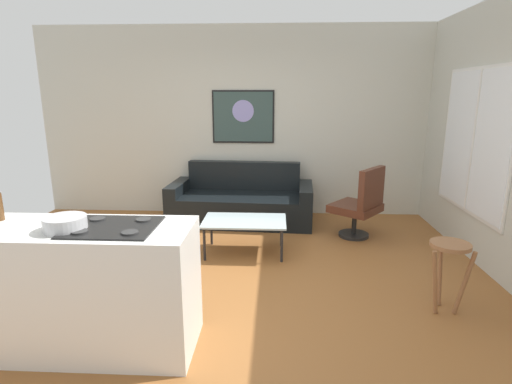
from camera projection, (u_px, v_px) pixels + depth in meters
name	position (u px, v px, depth m)	size (l,w,h in m)	color
ground	(237.00, 282.00, 4.06)	(6.40, 6.40, 0.04)	#965C2D
back_wall	(251.00, 123.00, 6.07)	(6.40, 0.05, 2.80)	beige
right_wall	(509.00, 140.00, 3.88)	(0.05, 6.40, 2.80)	beige
couch	(241.00, 203.00, 5.88)	(2.08, 0.98, 0.83)	black
coffee_table	(245.00, 223.00, 4.68)	(0.96, 0.59, 0.40)	silver
armchair	(361.00, 204.00, 5.15)	(0.77, 0.77, 0.93)	black
bar_stool	(449.00, 258.00, 3.38)	(0.37, 0.37, 0.62)	#93603B
kitchen_counter	(77.00, 288.00, 2.91)	(1.69, 0.63, 0.95)	silver
mixing_bowl	(65.00, 224.00, 2.72)	(0.28, 0.28, 0.10)	silver
wall_painting	(243.00, 117.00, 6.01)	(0.93, 0.03, 0.78)	black
window	(474.00, 142.00, 4.48)	(0.03, 1.58, 1.62)	silver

